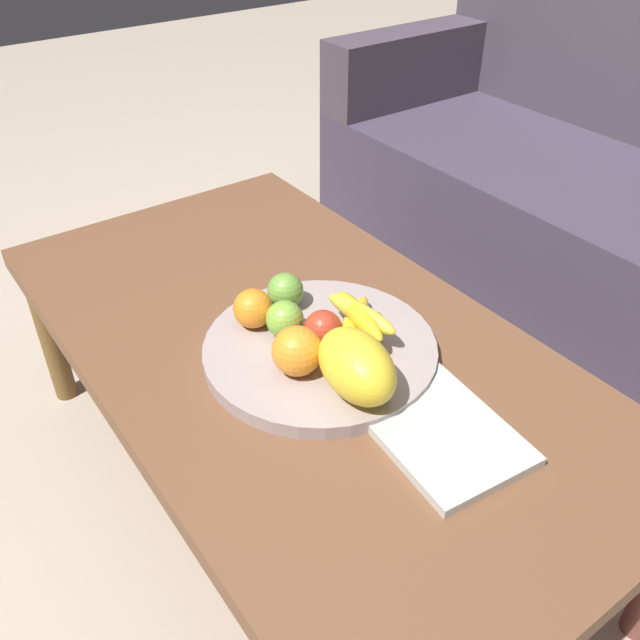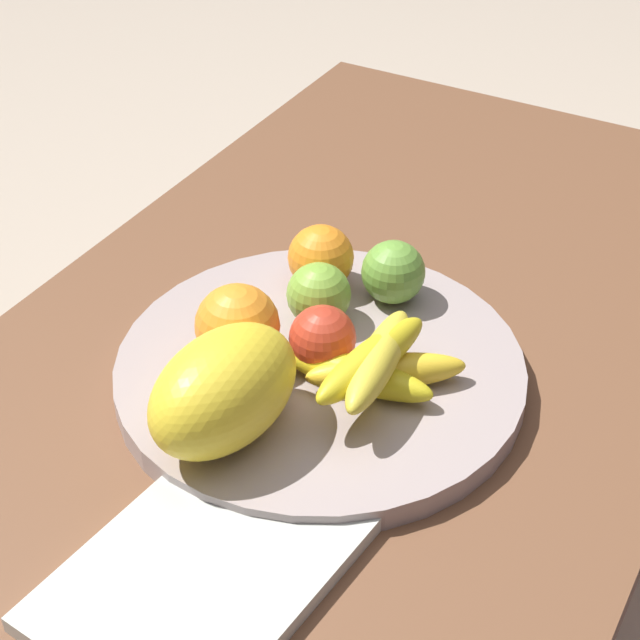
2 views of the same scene
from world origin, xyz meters
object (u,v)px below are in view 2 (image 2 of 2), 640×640
object	(u,v)px
apple_left	(318,295)
apple_right	(393,272)
orange_left	(321,258)
apple_front	(322,338)
banana_bunch	(373,366)
coffee_table	(342,378)
melon_large_front	(224,390)
magazine	(203,570)
fruit_bowl	(320,371)
orange_front	(237,326)

from	to	relation	value
apple_left	apple_right	world-z (taller)	apple_right
orange_left	apple_front	size ratio (longest dim) A/B	1.08
apple_front	banana_bunch	xyz separation A→B (m)	(0.01, 0.06, -0.00)
coffee_table	banana_bunch	size ratio (longest dim) A/B	7.40
coffee_table	apple_right	xyz separation A→B (m)	(-0.07, 0.02, 0.10)
melon_large_front	apple_right	xyz separation A→B (m)	(-0.25, 0.04, -0.02)
apple_right	magazine	bearing A→B (deg)	3.24
fruit_bowl	orange_left	size ratio (longest dim) A/B	5.71
melon_large_front	orange_left	size ratio (longest dim) A/B	2.27
orange_front	apple_right	xyz separation A→B (m)	(-0.16, 0.08, -0.01)
orange_front	banana_bunch	bearing A→B (deg)	98.54
melon_large_front	banana_bunch	size ratio (longest dim) A/B	0.93
coffee_table	apple_right	size ratio (longest dim) A/B	19.03
fruit_bowl	apple_left	bearing A→B (deg)	-149.18
melon_large_front	orange_left	bearing A→B (deg)	-170.87
apple_right	banana_bunch	distance (m)	0.15
coffee_table	apple_front	distance (m)	0.11
coffee_table	fruit_bowl	world-z (taller)	fruit_bowl
banana_bunch	apple_right	bearing A→B (deg)	-160.91
orange_front	melon_large_front	bearing A→B (deg)	26.72
coffee_table	orange_left	world-z (taller)	orange_left
orange_left	apple_front	world-z (taller)	orange_left
apple_left	banana_bunch	distance (m)	0.12
apple_right	apple_front	bearing A→B (deg)	-4.59
fruit_bowl	apple_left	distance (m)	0.08
fruit_bowl	orange_front	bearing A→B (deg)	-63.31
coffee_table	fruit_bowl	distance (m)	0.08
apple_right	fruit_bowl	bearing A→B (deg)	-6.59
fruit_bowl	melon_large_front	world-z (taller)	melon_large_front
fruit_bowl	apple_left	size ratio (longest dim) A/B	6.11
apple_left	apple_front	bearing A→B (deg)	32.67
orange_left	banana_bunch	size ratio (longest dim) A/B	0.41
orange_left	apple_right	xyz separation A→B (m)	(-0.02, 0.08, -0.00)
coffee_table	apple_right	world-z (taller)	apple_right
orange_front	banana_bunch	world-z (taller)	orange_front
melon_large_front	apple_left	xyz separation A→B (m)	(-0.18, -0.01, -0.02)
melon_large_front	orange_front	bearing A→B (deg)	-153.28
coffee_table	apple_right	bearing A→B (deg)	164.29
coffee_table	melon_large_front	world-z (taller)	melon_large_front
apple_front	apple_left	xyz separation A→B (m)	(-0.06, -0.04, 0.00)
orange_left	apple_right	world-z (taller)	orange_left
melon_large_front	apple_front	world-z (taller)	melon_large_front
melon_large_front	orange_front	world-z (taller)	melon_large_front
apple_left	orange_left	bearing A→B (deg)	-153.00
banana_bunch	apple_front	bearing A→B (deg)	-101.56
orange_front	apple_front	bearing A→B (deg)	113.56
fruit_bowl	melon_large_front	distance (m)	0.14
apple_front	magazine	size ratio (longest dim) A/B	0.26
magazine	coffee_table	bearing A→B (deg)	-166.85
apple_left	orange_front	bearing A→B (deg)	-22.05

